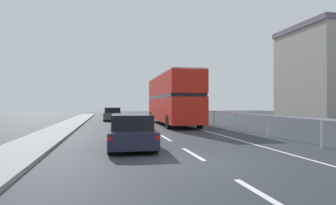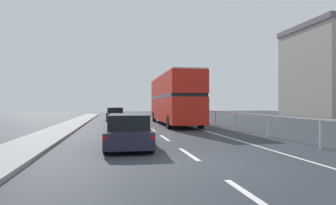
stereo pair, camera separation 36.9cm
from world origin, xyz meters
TOP-DOWN VIEW (x-y plane):
  - ground_plane at (0.00, 0.00)m, footprint 75.16×120.00m
  - lane_paint_markings at (1.93, 8.76)m, footprint 3.48×46.00m
  - bridge_side_railing at (5.35, 9.00)m, footprint 0.10×42.00m
  - double_decker_bus_red at (2.45, 15.12)m, footprint 2.72×11.29m
  - hatchback_car_near at (-2.00, 3.41)m, footprint 1.96×4.60m
  - sedan_car_ahead at (-2.44, 22.27)m, footprint 1.93×4.36m

SIDE VIEW (x-z plane):
  - ground_plane at x=0.00m, z-range -0.10..0.00m
  - lane_paint_markings at x=1.93m, z-range 0.00..0.01m
  - hatchback_car_near at x=-2.00m, z-range -0.03..1.33m
  - sedan_car_ahead at x=-2.44m, z-range -0.02..1.36m
  - bridge_side_railing at x=5.35m, z-range 0.38..1.59m
  - double_decker_bus_red at x=2.45m, z-range 0.15..4.37m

